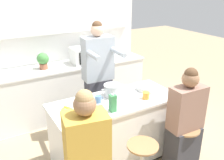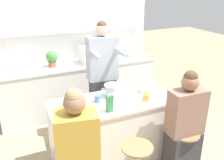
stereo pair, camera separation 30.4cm
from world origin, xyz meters
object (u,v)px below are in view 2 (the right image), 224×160
at_px(person_wrapped_blanket, 78,158).
at_px(coffee_cup_near, 97,99).
at_px(person_cooking, 103,82).
at_px(potted_plant, 52,58).
at_px(fruit_bowl, 147,90).
at_px(person_seated_near, 184,131).
at_px(microwave, 95,54).
at_px(banana_bunch, 64,107).
at_px(kitchen_island, 114,131).
at_px(coffee_cup_far, 146,97).
at_px(juice_carton, 110,103).
at_px(cooking_pot, 113,91).
at_px(bar_stool_rightmost, 182,153).

xyz_separation_m(person_wrapped_blanket, coffee_cup_near, (0.45, 0.64, 0.27)).
bearing_deg(person_cooking, potted_plant, 125.52).
bearing_deg(fruit_bowl, person_seated_near, -79.36).
xyz_separation_m(person_wrapped_blanket, microwave, (0.96, 2.08, 0.39)).
distance_m(coffee_cup_near, banana_bunch, 0.42).
height_order(kitchen_island, banana_bunch, banana_bunch).
distance_m(fruit_bowl, coffee_cup_far, 0.27).
bearing_deg(juice_carton, microwave, 74.95).
bearing_deg(banana_bunch, coffee_cup_far, -11.38).
relative_size(kitchen_island, juice_carton, 7.36).
bearing_deg(juice_carton, person_wrapped_blanket, -144.09).
relative_size(coffee_cup_far, microwave, 0.24).
bearing_deg(banana_bunch, cooking_pot, 6.41).
distance_m(person_wrapped_blanket, juice_carton, 0.69).
bearing_deg(fruit_bowl, coffee_cup_far, -124.92).
bearing_deg(microwave, person_cooking, -102.80).
bearing_deg(coffee_cup_far, kitchen_island, 157.61).
distance_m(fruit_bowl, potted_plant, 1.76).
distance_m(person_seated_near, cooking_pot, 0.99).
height_order(person_seated_near, banana_bunch, person_seated_near).
height_order(cooking_pot, fruit_bowl, cooking_pot).
bearing_deg(bar_stool_rightmost, microwave, 99.24).
bearing_deg(potted_plant, person_cooking, -57.81).
bearing_deg(person_seated_near, microwave, 101.44).
distance_m(person_wrapped_blanket, microwave, 2.32).
bearing_deg(bar_stool_rightmost, banana_bunch, 153.17).
relative_size(kitchen_island, fruit_bowl, 7.13).
bearing_deg(juice_carton, person_seated_near, -24.10).
xyz_separation_m(bar_stool_rightmost, person_cooking, (-0.53, 1.25, 0.56)).
bearing_deg(coffee_cup_near, coffee_cup_far, -20.14).
distance_m(person_cooking, coffee_cup_far, 0.85).
distance_m(bar_stool_rightmost, person_cooking, 1.47).
bearing_deg(coffee_cup_far, person_cooking, 107.32).
bearing_deg(cooking_pot, coffee_cup_near, -165.03).
xyz_separation_m(kitchen_island, banana_bunch, (-0.62, 0.05, 0.47)).
xyz_separation_m(person_wrapped_blanket, cooking_pot, (0.69, 0.70, 0.31)).
relative_size(person_seated_near, banana_bunch, 8.03).
distance_m(person_seated_near, juice_carton, 0.95).
xyz_separation_m(person_cooking, juice_carton, (-0.27, -0.88, 0.12)).
height_order(person_wrapped_blanket, juice_carton, person_wrapped_blanket).
bearing_deg(cooking_pot, banana_bunch, -173.59).
relative_size(person_cooking, cooking_pot, 5.80).
relative_size(person_cooking, coffee_cup_far, 14.88).
height_order(person_seated_near, potted_plant, person_seated_near).
distance_m(person_wrapped_blanket, cooking_pot, 1.03).
bearing_deg(potted_plant, cooking_pot, -71.46).
height_order(person_wrapped_blanket, cooking_pot, person_wrapped_blanket).
height_order(cooking_pot, microwave, microwave).
bearing_deg(person_cooking, kitchen_island, -96.34).
xyz_separation_m(cooking_pot, fruit_bowl, (0.48, -0.05, -0.05)).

